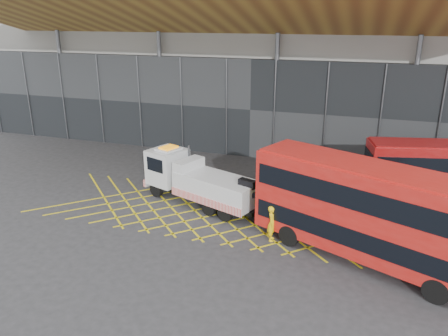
% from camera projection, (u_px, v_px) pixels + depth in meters
% --- Properties ---
extents(ground_plane, '(120.00, 120.00, 0.00)m').
position_uv_depth(ground_plane, '(171.00, 207.00, 27.15)').
color(ground_plane, '#2D2D30').
extents(road_markings, '(23.16, 7.16, 0.01)m').
position_uv_depth(road_markings, '(219.00, 214.00, 26.20)').
color(road_markings, yellow).
rests_on(road_markings, ground_plane).
extents(construction_building, '(55.00, 23.97, 18.00)m').
position_uv_depth(construction_building, '(270.00, 41.00, 40.06)').
color(construction_building, gray).
rests_on(construction_building, ground_plane).
extents(recovery_truck, '(9.35, 4.98, 3.32)m').
position_uv_depth(recovery_truck, '(197.00, 180.00, 27.24)').
color(recovery_truck, black).
rests_on(recovery_truck, ground_plane).
extents(bus_towed, '(11.94, 7.18, 4.82)m').
position_uv_depth(bus_towed, '(374.00, 211.00, 20.29)').
color(bus_towed, '#AD140F').
rests_on(bus_towed, ground_plane).
extents(worker, '(0.52, 0.75, 1.95)m').
position_uv_depth(worker, '(272.00, 223.00, 22.87)').
color(worker, yellow).
rests_on(worker, ground_plane).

